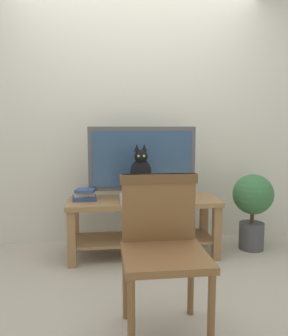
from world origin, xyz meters
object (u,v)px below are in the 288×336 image
(wooden_chair, at_px, (162,240))
(potted_plant, at_px, (253,203))
(tv, at_px, (142,161))
(book_stack, at_px, (85,195))
(media_box, at_px, (140,198))
(tv_stand, at_px, (143,216))
(cat, at_px, (140,176))

(wooden_chair, bearing_deg, potted_plant, 47.25)
(tv, bearing_deg, book_stack, -173.41)
(media_box, xyz_separation_m, book_stack, (-0.49, 0.12, 0.02))
(tv_stand, distance_m, wooden_chair, 1.16)
(media_box, bearing_deg, potted_plant, 6.63)
(tv_stand, xyz_separation_m, book_stack, (-0.53, 0.02, 0.20))
(tv, distance_m, cat, 0.23)
(tv_stand, xyz_separation_m, potted_plant, (1.06, 0.03, 0.08))
(cat, xyz_separation_m, wooden_chair, (0.01, -1.04, -0.22))
(tv_stand, relative_size, potted_plant, 1.86)
(wooden_chair, distance_m, book_stack, 1.27)
(tv_stand, xyz_separation_m, wooden_chair, (-0.03, -1.15, 0.17))
(tv_stand, bearing_deg, book_stack, 178.08)
(wooden_chair, bearing_deg, tv, 88.72)
(wooden_chair, bearing_deg, tv_stand, 88.63)
(tv_stand, distance_m, potted_plant, 1.07)
(tv, height_order, potted_plant, tv)
(wooden_chair, bearing_deg, book_stack, 113.28)
(tv, height_order, wooden_chair, tv)
(tv, distance_m, book_stack, 0.61)
(tv, xyz_separation_m, wooden_chair, (-0.03, -1.23, -0.34))
(tv_stand, bearing_deg, wooden_chair, -91.37)
(book_stack, bearing_deg, tv, 6.59)
(tv, distance_m, wooden_chair, 1.27)
(cat, bearing_deg, media_box, 94.63)
(tv_stand, bearing_deg, cat, -109.42)
(media_box, height_order, book_stack, book_stack)
(cat, height_order, book_stack, cat)
(wooden_chair, distance_m, potted_plant, 1.61)
(tv_stand, height_order, book_stack, book_stack)
(cat, xyz_separation_m, potted_plant, (1.10, 0.14, -0.30))
(cat, height_order, potted_plant, cat)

